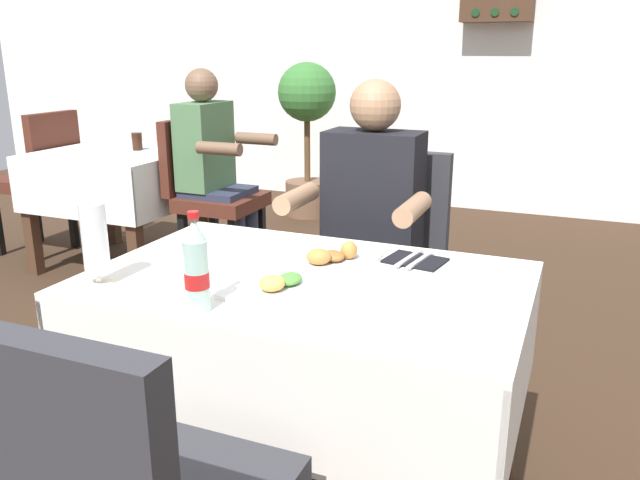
% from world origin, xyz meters
% --- Properties ---
extents(back_wall, '(11.00, 0.12, 2.78)m').
position_xyz_m(back_wall, '(0.00, 4.10, 1.39)').
color(back_wall, white).
rests_on(back_wall, ground).
extents(main_dining_table, '(1.22, 0.79, 0.75)m').
position_xyz_m(main_dining_table, '(0.11, -0.03, 0.57)').
color(main_dining_table, white).
rests_on(main_dining_table, ground).
extents(chair_far_diner_seat, '(0.44, 0.50, 0.97)m').
position_xyz_m(chair_far_diner_seat, '(0.11, 0.75, 0.55)').
color(chair_far_diner_seat, '#2D2D33').
rests_on(chair_far_diner_seat, ground).
extents(seated_diner_far, '(0.50, 0.46, 1.26)m').
position_xyz_m(seated_diner_far, '(0.06, 0.64, 0.71)').
color(seated_diner_far, '#282D42').
rests_on(seated_diner_far, ground).
extents(plate_near_camera, '(0.22, 0.22, 0.05)m').
position_xyz_m(plate_near_camera, '(0.08, -0.17, 0.76)').
color(plate_near_camera, white).
rests_on(plate_near_camera, main_dining_table).
extents(plate_far_diner, '(0.24, 0.24, 0.07)m').
position_xyz_m(plate_far_diner, '(0.14, 0.09, 0.77)').
color(plate_far_diner, white).
rests_on(plate_far_diner, main_dining_table).
extents(beer_glass_left, '(0.07, 0.07, 0.23)m').
position_xyz_m(beer_glass_left, '(-0.39, -0.30, 0.86)').
color(beer_glass_left, white).
rests_on(beer_glass_left, main_dining_table).
extents(cola_bottle_primary, '(0.06, 0.06, 0.25)m').
position_xyz_m(cola_bottle_primary, '(-0.04, -0.36, 0.86)').
color(cola_bottle_primary, silver).
rests_on(cola_bottle_primary, main_dining_table).
extents(napkin_cutlery_set, '(0.19, 0.20, 0.01)m').
position_xyz_m(napkin_cutlery_set, '(0.36, 0.21, 0.75)').
color(napkin_cutlery_set, black).
rests_on(napkin_cutlery_set, main_dining_table).
extents(background_dining_table, '(0.91, 0.86, 0.75)m').
position_xyz_m(background_dining_table, '(-1.93, 1.62, 0.56)').
color(background_dining_table, white).
rests_on(background_dining_table, ground).
extents(background_chair_left, '(0.50, 0.44, 0.97)m').
position_xyz_m(background_chair_left, '(-2.59, 1.62, 0.55)').
color(background_chair_left, '#4C2319').
rests_on(background_chair_left, ground).
extents(background_chair_right, '(0.50, 0.44, 0.97)m').
position_xyz_m(background_chair_right, '(-1.26, 1.62, 0.55)').
color(background_chair_right, '#4C2319').
rests_on(background_chair_right, ground).
extents(background_patron, '(0.46, 0.50, 1.26)m').
position_xyz_m(background_patron, '(-1.21, 1.62, 0.71)').
color(background_patron, '#282D42').
rests_on(background_patron, ground).
extents(background_table_tumbler, '(0.06, 0.06, 0.11)m').
position_xyz_m(background_table_tumbler, '(-1.83, 1.71, 0.80)').
color(background_table_tumbler, black).
rests_on(background_table_tumbler, background_dining_table).
extents(potted_plant_corner, '(0.48, 0.48, 1.27)m').
position_xyz_m(potted_plant_corner, '(-1.35, 3.29, 0.79)').
color(potted_plant_corner, brown).
rests_on(potted_plant_corner, ground).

